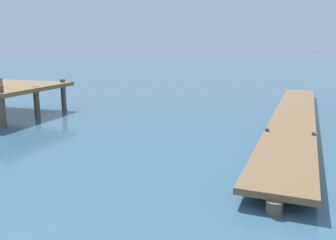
{
  "coord_description": "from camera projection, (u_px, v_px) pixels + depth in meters",
  "views": [
    {
      "loc": [
        5.56,
        -0.69,
        3.54
      ],
      "look_at": [
        2.58,
        8.92,
        1.4
      ],
      "focal_mm": 37.38,
      "sensor_mm": 36.0,
      "label": 1
    }
  ],
  "objects": [
    {
      "name": "floating_dock",
      "position": [
        294.0,
        116.0,
        16.2
      ],
      "size": [
        3.31,
        19.57,
        0.53
      ],
      "color": "brown",
      "rests_on": "ground"
    }
  ]
}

